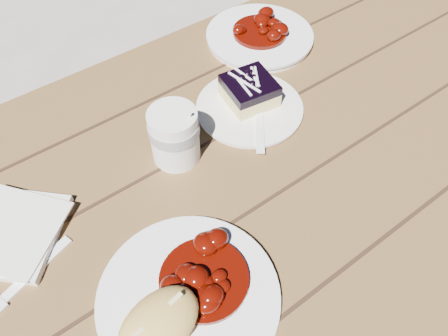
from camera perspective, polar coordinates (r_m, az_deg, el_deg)
ground at (r=1.42m, az=0.49°, el=-19.30°), size 60.00×60.00×0.00m
picnic_table at (r=0.88m, az=0.76°, el=-7.06°), size 2.00×1.55×0.75m
main_plate at (r=0.64m, az=-4.62°, el=-16.53°), size 0.25×0.25×0.02m
goulash_stew at (r=0.62m, az=-2.67°, el=-13.70°), size 0.13×0.13×0.04m
bread_roll at (r=0.59m, az=-8.49°, el=-19.49°), size 0.13×0.10×0.06m
dessert_plate at (r=0.85m, az=3.34°, el=7.78°), size 0.20×0.20×0.01m
blueberry_cake at (r=0.84m, az=3.34°, el=10.08°), size 0.10×0.10×0.05m
fork_dessert at (r=0.81m, az=4.67°, el=5.36°), size 0.12×0.14×0.00m
coffee_cup at (r=0.74m, az=-6.48°, el=4.19°), size 0.08×0.08×0.10m
napkin_stack at (r=0.76m, az=-26.25°, el=-7.55°), size 0.21×0.21×0.01m
fork_table at (r=0.71m, az=-23.35°, el=-12.02°), size 0.16×0.07×0.00m
second_plate at (r=1.02m, az=4.66°, el=16.70°), size 0.23×0.23×0.02m
second_stew at (r=1.01m, az=4.77°, el=18.04°), size 0.12×0.12×0.04m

